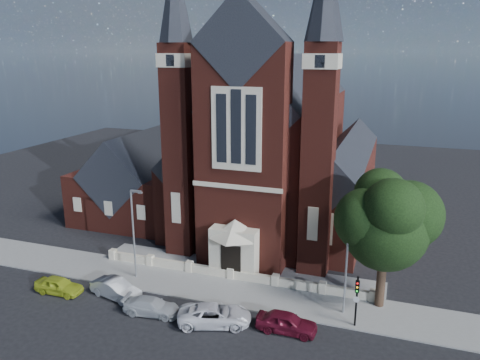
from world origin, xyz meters
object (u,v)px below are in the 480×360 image
(car_lime_van, at_px, (59,285))
(car_silver_a, at_px, (116,289))
(car_dark_red, at_px, (286,322))
(street_lamp_left, at_px, (134,229))
(car_silver_b, at_px, (152,306))
(parish_hall, at_px, (138,185))
(street_tree, at_px, (387,224))
(street_lamp_right, at_px, (348,258))
(church, at_px, (280,151))
(car_white_suv, at_px, (215,315))
(traffic_signal, at_px, (357,295))

(car_lime_van, height_order, car_silver_a, car_silver_a)
(car_dark_red, bearing_deg, street_lamp_left, 75.26)
(car_silver_b, relative_size, car_dark_red, 1.00)
(parish_hall, relative_size, street_tree, 1.14)
(street_lamp_right, height_order, car_lime_van, street_lamp_right)
(church, xyz_separation_m, car_white_suv, (1.28, -23.43, -7.44))
(car_silver_a, bearing_deg, car_white_suv, -82.37)
(parish_hall, bearing_deg, car_silver_a, -64.65)
(street_tree, bearing_deg, car_silver_b, -158.34)
(church, relative_size, street_lamp_left, 4.31)
(car_lime_van, bearing_deg, car_silver_a, -80.16)
(car_silver_b, xyz_separation_m, car_dark_red, (10.19, 1.07, 0.11))
(car_silver_a, bearing_deg, street_lamp_right, -65.06)
(car_white_suv, bearing_deg, church, -15.32)
(street_lamp_right, distance_m, car_silver_a, 18.54)
(traffic_signal, bearing_deg, car_dark_red, -154.84)
(parish_hall, distance_m, street_lamp_left, 16.18)
(car_white_suv, relative_size, car_dark_red, 1.23)
(street_tree, relative_size, car_silver_b, 2.45)
(car_white_suv, bearing_deg, car_silver_b, 74.90)
(parish_hall, height_order, street_lamp_right, parish_hall)
(church, relative_size, car_lime_van, 8.60)
(street_lamp_right, bearing_deg, car_silver_b, -160.93)
(street_lamp_left, bearing_deg, traffic_signal, -4.76)
(parish_hall, bearing_deg, church, 17.16)
(car_white_suv, xyz_separation_m, car_dark_red, (5.17, 0.78, -0.00))
(street_lamp_left, bearing_deg, church, 67.34)
(traffic_signal, bearing_deg, car_silver_b, -167.73)
(street_tree, height_order, car_white_suv, street_tree)
(parish_hall, relative_size, car_silver_b, 2.79)
(parish_hall, bearing_deg, street_lamp_left, -59.98)
(car_white_suv, distance_m, car_dark_red, 5.23)
(street_tree, relative_size, car_dark_red, 2.45)
(car_silver_b, bearing_deg, street_lamp_left, 36.02)
(street_tree, bearing_deg, street_lamp_right, -145.74)
(traffic_signal, distance_m, car_silver_a, 18.89)
(car_silver_a, bearing_deg, car_silver_b, -93.84)
(car_lime_van, bearing_deg, church, -29.17)
(car_dark_red, bearing_deg, traffic_signal, -65.11)
(parish_hall, bearing_deg, car_lime_van, -79.39)
(traffic_signal, bearing_deg, car_lime_van, -173.04)
(street_lamp_left, bearing_deg, car_white_suv, -26.00)
(parish_hall, distance_m, car_white_suv, 25.52)
(parish_hall, relative_size, car_dark_red, 2.80)
(car_dark_red, bearing_deg, street_tree, -48.85)
(street_lamp_right, height_order, traffic_signal, street_lamp_right)
(church, bearing_deg, street_lamp_left, -112.66)
(car_lime_van, xyz_separation_m, car_dark_red, (19.00, 0.74, 0.05))
(car_white_suv, bearing_deg, traffic_signal, -91.79)
(parish_hall, relative_size, car_silver_a, 2.68)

